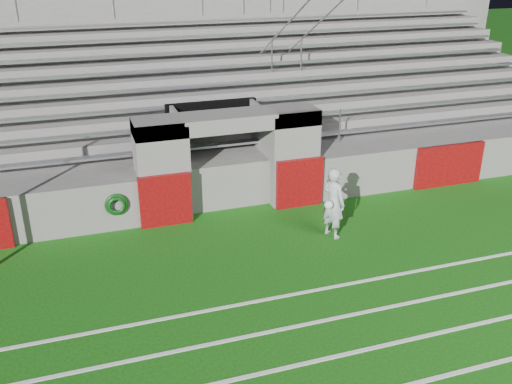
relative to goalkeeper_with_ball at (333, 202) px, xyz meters
name	(u,v)px	position (x,y,z in m)	size (l,w,h in m)	color
ground	(273,271)	(-1.91, -1.10, -0.88)	(90.00, 90.00, 0.00)	#124E0D
stadium_structure	(192,111)	(-1.91, 6.87, 0.61)	(26.00, 8.48, 5.42)	slate
goalkeeper_with_ball	(333,202)	(0.00, 0.00, 0.00)	(0.63, 0.75, 1.77)	#A7AEB1
hose_coil	(117,205)	(-4.90, 1.84, -0.16)	(0.57, 0.14, 0.57)	#0B3A0C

